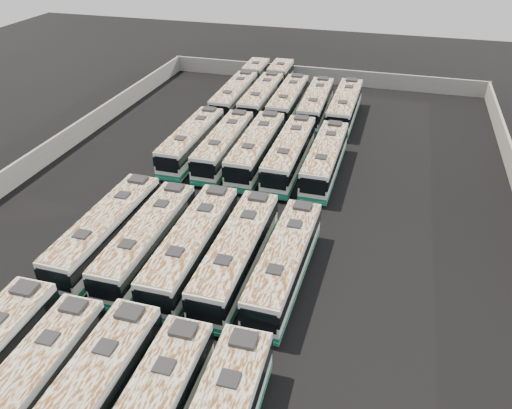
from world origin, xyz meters
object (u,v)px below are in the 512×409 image
object	(u,v)px
bus_midback_left	(224,145)
bus_midback_center	(256,149)
bus_midback_right	(289,154)
bus_back_right	(316,104)
bus_midfront_far_left	(107,231)
bus_front_left	(22,398)
bus_midfront_center	(193,246)
bus_midback_far_right	(325,159)
bus_midfront_right	(237,254)
bus_back_far_right	(345,107)
bus_midfront_left	(148,240)
bus_midback_far_left	(192,141)
bus_back_far_left	(242,88)
bus_back_center	(288,101)
bus_back_left	(268,90)
bus_midfront_far_right	(285,263)

from	to	relation	value
bus_midback_left	bus_midback_center	xyz separation A→B (m)	(3.37, -0.02, 0.07)
bus_midback_left	bus_midback_right	xyz separation A→B (m)	(6.75, -0.11, 0.06)
bus_back_right	bus_midfront_far_left	bearing A→B (deg)	-109.72
bus_front_left	bus_midfront_center	xyz separation A→B (m)	(3.42, 14.05, 0.08)
bus_midback_center	bus_midback_far_right	xyz separation A→B (m)	(6.88, -0.17, -0.07)
bus_midfront_right	bus_back_far_right	size ratio (longest dim) A/B	1.00
bus_midfront_left	bus_midback_far_left	xyz separation A→B (m)	(-3.45, 16.89, -0.00)
bus_back_far_left	bus_back_center	bearing A→B (deg)	-24.57
bus_back_left	bus_back_far_right	bearing A→B (deg)	-18.51
bus_midfront_left	bus_back_left	bearing A→B (deg)	89.79
bus_midfront_far_right	bus_back_right	bearing A→B (deg)	97.72
bus_midback_far_left	bus_back_far_right	distance (m)	19.62
bus_midfront_left	bus_midback_right	xyz separation A→B (m)	(6.80, 16.70, 0.06)
bus_back_left	bus_back_center	world-z (taller)	bus_back_center
bus_back_center	bus_midback_far_left	bearing A→B (deg)	-116.35
bus_midfront_far_right	bus_back_right	distance (m)	30.89
bus_midfront_left	bus_midback_left	world-z (taller)	bus_midback_left
bus_midback_center	bus_midback_right	bearing A→B (deg)	-1.70
bus_midfront_right	bus_midback_far_right	bearing A→B (deg)	78.36
bus_front_left	bus_back_far_right	size ratio (longest dim) A/B	0.96
bus_midback_far_left	bus_front_left	bearing A→B (deg)	-83.20
bus_midback_far_right	bus_midfront_left	bearing A→B (deg)	-121.20
bus_front_left	bus_midfront_far_left	world-z (taller)	bus_midfront_far_left
bus_midfront_left	bus_midback_far_right	distance (m)	19.55
bus_midfront_left	bus_back_center	bearing A→B (deg)	83.53
bus_midfront_far_right	bus_midback_center	distance (m)	17.98
bus_midback_right	bus_midback_far_right	xyz separation A→B (m)	(3.50, -0.09, -0.06)
bus_midfront_center	bus_midback_left	world-z (taller)	bus_midfront_center
bus_front_left	bus_back_center	bearing A→B (deg)	84.98
bus_midfront_far_right	bus_back_far_left	world-z (taller)	bus_back_far_left
bus_back_left	bus_back_center	xyz separation A→B (m)	(3.39, -3.26, 0.00)
bus_midback_center	bus_back_far_left	xyz separation A→B (m)	(-6.88, 17.19, -0.07)
bus_midfront_left	bus_back_right	distance (m)	31.60
bus_midfront_left	bus_midfront_far_left	bearing A→B (deg)	177.79
bus_midback_right	bus_back_far_right	xyz separation A→B (m)	(3.49, 14.18, -0.00)
bus_midfront_far_right	bus_midback_far_left	world-z (taller)	bus_midback_far_left
bus_midfront_center	bus_midback_far_left	distance (m)	18.20
bus_midback_far_right	bus_midfront_far_left	bearing A→B (deg)	-129.13
bus_back_right	bus_midback_far_right	bearing A→B (deg)	-77.63
bus_midback_center	bus_back_right	bearing A→B (deg)	76.06
bus_midback_far_left	bus_back_right	bearing A→B (deg)	53.88
bus_midfront_far_right	bus_back_center	xyz separation A→B (m)	(-6.86, 30.81, 0.04)
bus_midback_far_right	bus_back_right	xyz separation A→B (m)	(-3.46, 14.24, 0.00)
bus_midback_left	bus_back_left	distance (m)	17.42
bus_midback_left	bus_midfront_far_right	bearing A→B (deg)	-58.98
bus_back_left	bus_midback_left	bearing A→B (deg)	-90.30
bus_midfront_far_left	bus_midback_center	size ratio (longest dim) A/B	0.99
bus_midfront_center	bus_back_center	world-z (taller)	bus_midfront_center
bus_midfront_left	bus_back_far_right	distance (m)	32.55
bus_midback_center	bus_front_left	bearing A→B (deg)	-96.47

